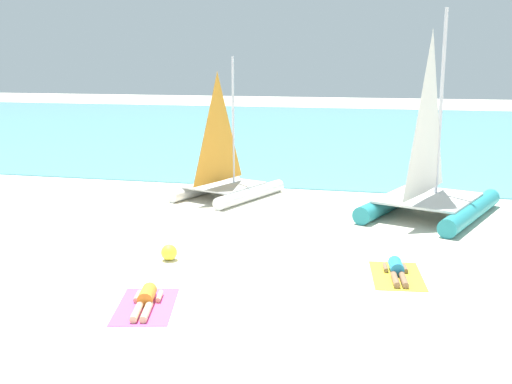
# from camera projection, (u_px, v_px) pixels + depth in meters

# --- Properties ---
(ground_plane) EXTENTS (120.00, 120.00, 0.00)m
(ground_plane) POSITION_uv_depth(u_px,v_px,m) (289.00, 198.00, 21.76)
(ground_plane) COLOR beige
(ocean_water) EXTENTS (120.00, 40.00, 0.05)m
(ocean_water) POSITION_uv_depth(u_px,v_px,m) (348.00, 131.00, 42.17)
(ocean_water) COLOR #5BB2C1
(ocean_water) RESTS_ON ground
(sailboat_teal) EXTENTS (4.52, 5.55, 6.25)m
(sailboat_teal) POSITION_uv_depth(u_px,v_px,m) (430.00, 186.00, 19.04)
(sailboat_teal) COLOR teal
(sailboat_teal) RESTS_ON ground
(sailboat_white) EXTENTS (3.51, 4.31, 4.85)m
(sailboat_white) POSITION_uv_depth(u_px,v_px,m) (226.00, 177.00, 21.66)
(sailboat_white) COLOR white
(sailboat_white) RESTS_ON ground
(towel_left) EXTENTS (1.53, 2.11, 0.01)m
(towel_left) POSITION_uv_depth(u_px,v_px,m) (146.00, 306.00, 12.15)
(towel_left) COLOR #D84C99
(towel_left) RESTS_ON ground
(sunbather_left) EXTENTS (0.76, 1.55, 0.30)m
(sunbather_left) POSITION_uv_depth(u_px,v_px,m) (146.00, 299.00, 12.18)
(sunbather_left) COLOR orange
(sunbather_left) RESTS_ON towel_left
(towel_right) EXTENTS (1.34, 2.03, 0.01)m
(towel_right) POSITION_uv_depth(u_px,v_px,m) (397.00, 276.00, 13.86)
(towel_right) COLOR yellow
(towel_right) RESTS_ON ground
(sunbather_right) EXTENTS (0.62, 1.57, 0.30)m
(sunbather_right) POSITION_uv_depth(u_px,v_px,m) (397.00, 269.00, 13.90)
(sunbather_right) COLOR #268CCC
(sunbather_right) RESTS_ON towel_right
(beach_ball) EXTENTS (0.39, 0.39, 0.39)m
(beach_ball) POSITION_uv_depth(u_px,v_px,m) (169.00, 252.00, 14.92)
(beach_ball) COLOR yellow
(beach_ball) RESTS_ON ground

